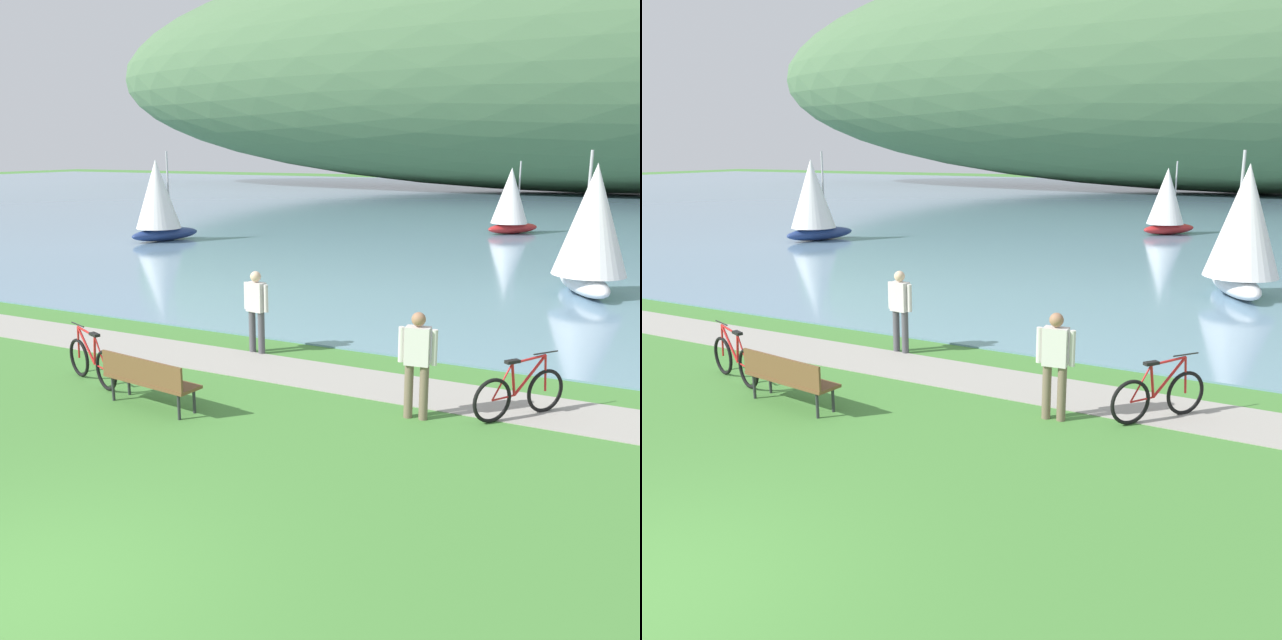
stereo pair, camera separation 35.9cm
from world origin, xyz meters
TOP-DOWN VIEW (x-y plane):
  - ground_plane at (0.00, 0.00)m, footprint 200.00×200.00m
  - bay_water at (0.00, 48.96)m, footprint 180.00×80.00m
  - distant_hillside at (-0.90, 66.14)m, footprint 108.81×28.00m
  - shoreline_path at (0.00, 7.19)m, footprint 60.00×1.50m
  - park_bench_near_camera at (-2.10, 4.48)m, footprint 1.85×0.71m
  - bicycle_leaning_near_bench at (-3.83, 5.01)m, footprint 1.69×0.65m
  - bicycle_beside_path at (3.36, 6.77)m, footprint 1.15×1.42m
  - person_at_shoreline at (-2.19, 7.97)m, footprint 0.60×0.27m
  - person_on_the_grass at (1.92, 6.00)m, footprint 0.61×0.26m
  - sailboat_nearest_to_shore at (-1.80, 30.71)m, footprint 2.63×2.86m
  - sailboat_mid_bay at (3.25, 16.95)m, footprint 2.68×3.53m
  - sailboat_toward_hillside at (-15.25, 20.93)m, footprint 2.54×3.47m

SIDE VIEW (x-z plane):
  - ground_plane at x=0.00m, z-range 0.00..0.00m
  - shoreline_path at x=0.00m, z-range 0.00..0.01m
  - bay_water at x=0.00m, z-range 0.00..0.04m
  - bicycle_leaning_near_bench at x=-3.83m, z-range -0.11..0.90m
  - bicycle_beside_path at x=3.36m, z-range -0.11..0.90m
  - park_bench_near_camera at x=-2.10m, z-range 0.08..0.96m
  - person_at_shoreline at x=-2.19m, z-range 0.12..1.83m
  - person_on_the_grass at x=1.92m, z-range 0.12..1.83m
  - sailboat_nearest_to_shore at x=-1.80m, z-range -0.06..3.40m
  - sailboat_toward_hillside at x=-15.25m, z-range -0.08..3.86m
  - sailboat_mid_bay at x=3.25m, z-range -0.08..3.95m
  - distant_hillside at x=-0.90m, z-range 0.04..23.77m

